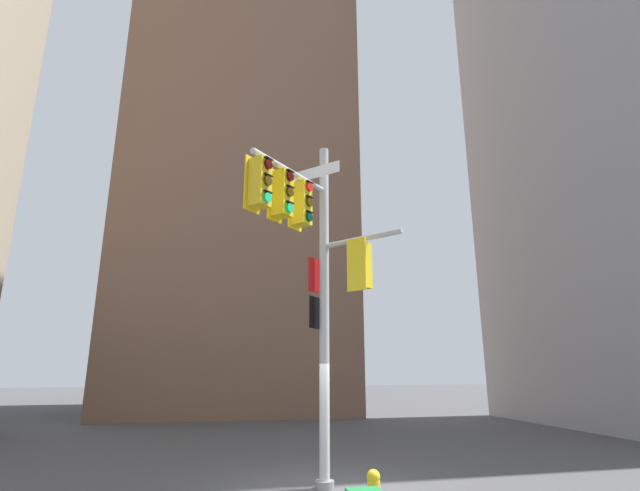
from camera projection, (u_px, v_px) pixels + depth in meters
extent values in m
plane|color=#474749|center=(325.00, 489.00, 9.62)|extent=(120.00, 120.00, 0.00)
cube|color=#9399A3|center=(626.00, 26.00, 25.26)|extent=(12.75, 12.75, 40.61)
cube|color=brown|center=(246.00, 43.00, 34.92)|extent=(13.24, 13.24, 51.88)
cylinder|color=#B2B2B5|center=(324.00, 304.00, 10.59)|extent=(0.22, 0.22, 7.64)
cylinder|color=gray|center=(325.00, 485.00, 9.64)|extent=(0.39, 0.39, 0.16)
cylinder|color=#B2B2B5|center=(292.00, 173.00, 10.23)|extent=(1.92, 1.94, 0.12)
cylinder|color=#B2B2B5|center=(361.00, 239.00, 10.30)|extent=(1.40, 1.69, 0.12)
cube|color=yellow|center=(295.00, 205.00, 10.50)|extent=(0.36, 0.36, 1.14)
cube|color=yellow|center=(302.00, 204.00, 10.40)|extent=(0.48, 0.48, 1.00)
cylinder|color=red|center=(309.00, 187.00, 10.38)|extent=(0.18, 0.18, 0.20)
cube|color=black|center=(310.00, 182.00, 10.41)|extent=(0.21, 0.21, 0.02)
cylinder|color=#3C2C06|center=(309.00, 202.00, 10.29)|extent=(0.18, 0.18, 0.20)
cube|color=black|center=(310.00, 197.00, 10.32)|extent=(0.21, 0.21, 0.02)
cylinder|color=#06311C|center=(309.00, 217.00, 10.20)|extent=(0.18, 0.18, 0.20)
cube|color=black|center=(310.00, 212.00, 10.23)|extent=(0.21, 0.21, 0.02)
cube|color=yellow|center=(275.00, 196.00, 9.91)|extent=(0.36, 0.36, 1.14)
cube|color=yellow|center=(282.00, 194.00, 9.81)|extent=(0.48, 0.48, 1.00)
cylinder|color=#360605|center=(290.00, 176.00, 9.80)|extent=(0.18, 0.18, 0.20)
cube|color=black|center=(290.00, 171.00, 9.82)|extent=(0.21, 0.21, 0.02)
cylinder|color=#3C2C06|center=(290.00, 192.00, 9.71)|extent=(0.18, 0.18, 0.20)
cube|color=black|center=(290.00, 187.00, 9.73)|extent=(0.21, 0.21, 0.02)
cylinder|color=#19C672|center=(290.00, 208.00, 9.62)|extent=(0.18, 0.18, 0.20)
cube|color=black|center=(290.00, 202.00, 9.65)|extent=(0.21, 0.21, 0.02)
cube|color=gold|center=(253.00, 185.00, 9.33)|extent=(0.36, 0.36, 1.14)
cube|color=gold|center=(260.00, 183.00, 9.23)|extent=(0.48, 0.48, 1.00)
cylinder|color=#360605|center=(268.00, 164.00, 9.21)|extent=(0.18, 0.18, 0.20)
cube|color=black|center=(269.00, 158.00, 9.24)|extent=(0.21, 0.21, 0.02)
cylinder|color=#3C2C06|center=(268.00, 181.00, 9.12)|extent=(0.18, 0.18, 0.20)
cube|color=black|center=(268.00, 175.00, 9.15)|extent=(0.21, 0.21, 0.02)
cylinder|color=#19C672|center=(267.00, 198.00, 9.03)|extent=(0.18, 0.18, 0.20)
cube|color=black|center=(268.00, 192.00, 9.06)|extent=(0.21, 0.21, 0.02)
cube|color=yellow|center=(356.00, 264.00, 10.01)|extent=(0.33, 0.39, 1.14)
cube|color=yellow|center=(361.00, 266.00, 10.15)|extent=(0.48, 0.48, 1.00)
cylinder|color=red|center=(366.00, 252.00, 10.39)|extent=(0.17, 0.19, 0.20)
cube|color=black|center=(366.00, 247.00, 10.42)|extent=(0.19, 0.22, 0.02)
cylinder|color=#3C2C06|center=(367.00, 267.00, 10.30)|extent=(0.17, 0.19, 0.20)
cube|color=black|center=(367.00, 262.00, 10.33)|extent=(0.19, 0.22, 0.02)
cylinder|color=#06311C|center=(367.00, 283.00, 10.21)|extent=(0.17, 0.19, 0.20)
cube|color=black|center=(367.00, 278.00, 10.24)|extent=(0.19, 0.22, 0.02)
cube|color=white|center=(316.00, 172.00, 11.10)|extent=(0.92, 0.95, 0.28)
cube|color=#19479E|center=(316.00, 172.00, 11.10)|extent=(0.89, 0.92, 0.24)
cube|color=red|center=(317.00, 276.00, 10.89)|extent=(0.49, 0.44, 0.80)
cube|color=white|center=(317.00, 276.00, 10.89)|extent=(0.46, 0.41, 0.76)
cube|color=black|center=(316.00, 313.00, 10.64)|extent=(0.39, 0.48, 0.72)
cube|color=white|center=(316.00, 313.00, 10.64)|extent=(0.36, 0.44, 0.68)
sphere|color=yellow|center=(373.00, 477.00, 7.96)|extent=(0.23, 0.23, 0.23)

